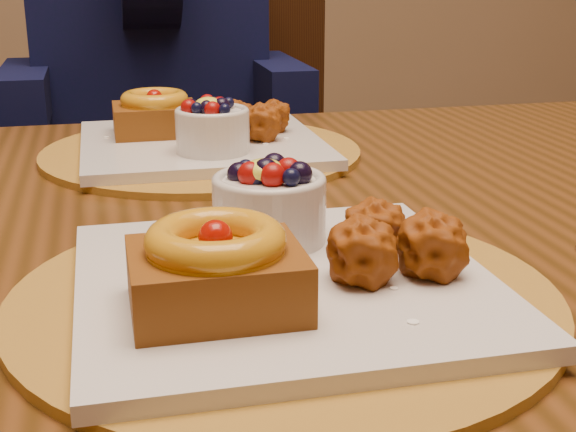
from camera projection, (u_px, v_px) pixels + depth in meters
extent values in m
cube|color=#3B230A|center=(233.00, 229.00, 0.77)|extent=(1.60, 0.90, 0.04)
cylinder|color=brown|center=(285.00, 297.00, 0.55)|extent=(0.38, 0.38, 0.01)
cube|color=silver|center=(285.00, 283.00, 0.55)|extent=(0.28, 0.28, 0.01)
cube|color=#492206|center=(217.00, 280.00, 0.49)|extent=(0.11, 0.09, 0.04)
torus|color=#B76C0B|center=(216.00, 240.00, 0.48)|extent=(0.09, 0.09, 0.02)
sphere|color=#8C0B02|center=(216.00, 237.00, 0.48)|extent=(0.02, 0.02, 0.02)
sphere|color=#9C410B|center=(374.00, 230.00, 0.58)|extent=(0.04, 0.04, 0.04)
sphere|color=#9C410B|center=(361.00, 255.00, 0.53)|extent=(0.04, 0.04, 0.04)
sphere|color=#9C410B|center=(431.00, 249.00, 0.54)|extent=(0.04, 0.04, 0.04)
cylinder|color=silver|center=(269.00, 210.00, 0.61)|extent=(0.09, 0.09, 0.05)
torus|color=silver|center=(269.00, 180.00, 0.60)|extent=(0.09, 0.09, 0.01)
ellipsoid|color=yellow|center=(264.00, 170.00, 0.60)|extent=(0.03, 0.03, 0.02)
cylinder|color=brown|center=(202.00, 152.00, 0.96)|extent=(0.38, 0.38, 0.01)
cube|color=silver|center=(201.00, 144.00, 0.96)|extent=(0.28, 0.28, 0.01)
cube|color=#492206|center=(155.00, 119.00, 0.98)|extent=(0.10, 0.08, 0.04)
torus|color=#B76C0B|center=(154.00, 99.00, 0.97)|extent=(0.08, 0.08, 0.02)
sphere|color=#8C0B02|center=(154.00, 98.00, 0.97)|extent=(0.02, 0.02, 0.02)
sphere|color=#9C410B|center=(261.00, 125.00, 0.94)|extent=(0.04, 0.04, 0.04)
sphere|color=#9C410B|center=(235.00, 119.00, 0.98)|extent=(0.04, 0.04, 0.04)
sphere|color=#9C410B|center=(273.00, 117.00, 0.99)|extent=(0.04, 0.04, 0.04)
cylinder|color=silver|center=(213.00, 132.00, 0.89)|extent=(0.08, 0.08, 0.05)
torus|color=silver|center=(212.00, 111.00, 0.88)|extent=(0.08, 0.08, 0.01)
ellipsoid|color=yellow|center=(208.00, 104.00, 0.88)|extent=(0.03, 0.03, 0.02)
cube|color=black|center=(246.00, 223.00, 1.61)|extent=(0.49, 0.49, 0.04)
cylinder|color=black|center=(167.00, 396.00, 1.45)|extent=(0.04, 0.04, 0.45)
cylinder|color=black|center=(373.00, 365.00, 1.56)|extent=(0.04, 0.04, 0.45)
cylinder|color=black|center=(140.00, 307.00, 1.81)|extent=(0.04, 0.04, 0.45)
cylinder|color=black|center=(308.00, 287.00, 1.92)|extent=(0.04, 0.04, 0.45)
cube|color=black|center=(220.00, 86.00, 1.72)|extent=(0.46, 0.06, 0.48)
cube|color=black|center=(150.00, 66.00, 1.50)|extent=(0.41, 0.22, 0.59)
cube|color=black|center=(26.00, 91.00, 1.35)|extent=(0.08, 0.29, 0.08)
cube|color=black|center=(276.00, 82.00, 1.44)|extent=(0.08, 0.29, 0.08)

